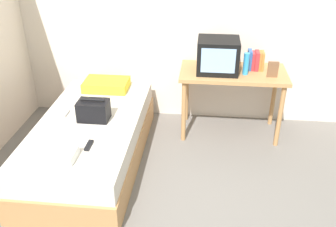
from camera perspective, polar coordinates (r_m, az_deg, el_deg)
name	(u,v)px	position (r m, az deg, el deg)	size (l,w,h in m)	color
ground_plane	(167,226)	(3.23, -0.17, -16.91)	(8.00, 8.00, 0.00)	slate
wall_back	(186,12)	(4.37, 2.78, 15.29)	(5.20, 0.10, 2.60)	beige
bed	(91,141)	(3.89, -11.74, -4.16)	(1.00, 2.00, 0.49)	#B27F4C
desk	(233,80)	(4.19, 9.91, 5.17)	(1.16, 0.60, 0.77)	#B27F4C
tv	(218,56)	(4.05, 7.68, 8.83)	(0.44, 0.39, 0.36)	black
water_bottle	(246,64)	(4.05, 11.92, 7.49)	(0.06, 0.06, 0.24)	#3399DB
book_row	(255,60)	(4.21, 13.30, 7.95)	(0.17, 0.15, 0.21)	#2D5699
picture_frame	(273,69)	(4.05, 15.84, 6.54)	(0.11, 0.02, 0.17)	brown
pillow	(106,85)	(4.37, -9.46, 4.40)	(0.50, 0.34, 0.11)	yellow
handbag	(94,110)	(3.72, -11.39, 0.48)	(0.30, 0.20, 0.22)	black
magazine	(72,133)	(3.58, -14.50, -2.90)	(0.21, 0.29, 0.01)	white
remote_dark	(89,145)	(3.35, -12.08, -4.81)	(0.04, 0.16, 0.02)	black
remote_silver	(66,113)	(3.92, -15.48, 0.02)	(0.04, 0.14, 0.02)	#B7B7BC
folded_towel	(59,155)	(3.23, -16.39, -6.13)	(0.28, 0.22, 0.08)	white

